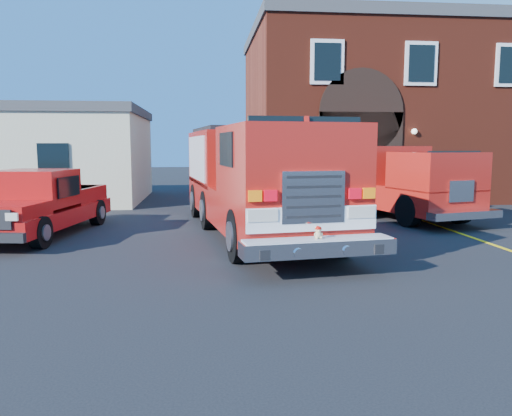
{
  "coord_description": "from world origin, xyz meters",
  "views": [
    {
      "loc": [
        -1.09,
        -11.58,
        2.61
      ],
      "look_at": [
        0.0,
        -1.2,
        1.3
      ],
      "focal_mm": 35.0,
      "sensor_mm": 36.0,
      "label": 1
    }
  ],
  "objects": [
    {
      "name": "fire_engine",
      "position": [
        0.39,
        3.02,
        1.68
      ],
      "size": [
        4.31,
        10.8,
        3.24
      ],
      "color": "black",
      "rests_on": "ground"
    },
    {
      "name": "secondary_truck",
      "position": [
        5.81,
        6.59,
        1.41
      ],
      "size": [
        4.29,
        8.32,
        2.58
      ],
      "color": "black",
      "rests_on": "ground"
    },
    {
      "name": "parking_stripe_mid",
      "position": [
        6.5,
        4.0,
        0.0
      ],
      "size": [
        0.12,
        3.0,
        0.01
      ],
      "primitive_type": "cube",
      "color": "yellow",
      "rests_on": "ground"
    },
    {
      "name": "ground",
      "position": [
        0.0,
        0.0,
        0.0
      ],
      "size": [
        100.0,
        100.0,
        0.0
      ],
      "primitive_type": "plane",
      "color": "black",
      "rests_on": "ground"
    },
    {
      "name": "side_building",
      "position": [
        -9.0,
        13.0,
        2.2
      ],
      "size": [
        10.2,
        8.2,
        4.35
      ],
      "color": "beige",
      "rests_on": "ground"
    },
    {
      "name": "pickup_truck",
      "position": [
        -5.83,
        3.41,
        0.91
      ],
      "size": [
        3.04,
        6.14,
        1.92
      ],
      "color": "black",
      "rests_on": "ground"
    },
    {
      "name": "fire_station",
      "position": [
        8.99,
        13.98,
        4.25
      ],
      "size": [
        15.2,
        10.2,
        8.45
      ],
      "color": "maroon",
      "rests_on": "ground"
    },
    {
      "name": "parking_stripe_near",
      "position": [
        6.5,
        1.0,
        0.0
      ],
      "size": [
        0.12,
        3.0,
        0.01
      ],
      "primitive_type": "cube",
      "color": "yellow",
      "rests_on": "ground"
    },
    {
      "name": "parking_stripe_far",
      "position": [
        6.5,
        7.0,
        0.0
      ],
      "size": [
        0.12,
        3.0,
        0.01
      ],
      "primitive_type": "cube",
      "color": "yellow",
      "rests_on": "ground"
    }
  ]
}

